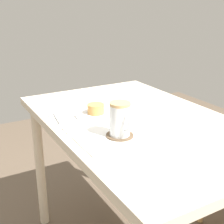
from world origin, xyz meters
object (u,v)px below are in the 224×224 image
object	(u,v)px
pastry	(96,109)
dining_table	(138,140)
coffee_mug	(120,119)
pastry_plate	(96,115)

from	to	relation	value
pastry	dining_table	bearing A→B (deg)	50.46
pastry	coffee_mug	size ratio (longest dim) A/B	0.57
dining_table	pastry_plate	distance (m)	0.21
dining_table	pastry	xyz separation A→B (m)	(-0.12, -0.14, 0.13)
dining_table	coffee_mug	distance (m)	0.26
dining_table	pastry	distance (m)	0.23
coffee_mug	pastry_plate	bearing A→B (deg)	175.56
dining_table	coffee_mug	xyz separation A→B (m)	(0.11, -0.16, 0.17)
dining_table	coffee_mug	world-z (taller)	coffee_mug
dining_table	coffee_mug	size ratio (longest dim) A/B	8.99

